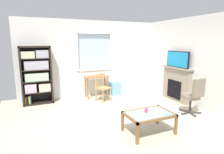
% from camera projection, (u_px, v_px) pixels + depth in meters
% --- Properties ---
extents(ground, '(5.93, 5.66, 0.02)m').
position_uv_depth(ground, '(119.00, 118.00, 4.82)').
color(ground, beige).
extents(wall_back_with_window, '(4.93, 0.15, 2.66)m').
position_uv_depth(wall_back_with_window, '(90.00, 59.00, 6.65)').
color(wall_back_with_window, silver).
rests_on(wall_back_with_window, ground).
extents(wall_right, '(0.12, 4.86, 2.66)m').
position_uv_depth(wall_right, '(195.00, 62.00, 5.57)').
color(wall_right, silver).
rests_on(wall_right, ground).
extents(bookshelf, '(0.90, 0.38, 1.81)m').
position_uv_depth(bookshelf, '(36.00, 74.00, 5.77)').
color(bookshelf, black).
rests_on(bookshelf, ground).
extents(desk_under_window, '(0.83, 0.41, 0.75)m').
position_uv_depth(desk_under_window, '(96.00, 80.00, 6.51)').
color(desk_under_window, olive).
rests_on(desk_under_window, ground).
extents(wooden_chair, '(0.54, 0.53, 0.90)m').
position_uv_depth(wooden_chair, '(102.00, 87.00, 6.08)').
color(wooden_chair, tan).
rests_on(wooden_chair, ground).
extents(plastic_drawer_unit, '(0.35, 0.40, 0.48)m').
position_uv_depth(plastic_drawer_unit, '(115.00, 88.00, 6.91)').
color(plastic_drawer_unit, '#72ADDB').
rests_on(plastic_drawer_unit, ground).
extents(fireplace, '(0.26, 1.19, 1.11)m').
position_uv_depth(fireplace, '(176.00, 84.00, 6.14)').
color(fireplace, gray).
rests_on(fireplace, ground).
extents(tv, '(0.06, 0.92, 0.52)m').
position_uv_depth(tv, '(178.00, 59.00, 5.98)').
color(tv, black).
rests_on(tv, fireplace).
extents(office_chair, '(0.56, 0.58, 1.00)m').
position_uv_depth(office_chair, '(194.00, 95.00, 4.95)').
color(office_chair, '#7A6B5B').
rests_on(office_chair, ground).
extents(coffee_table, '(1.00, 0.67, 0.44)m').
position_uv_depth(coffee_table, '(149.00, 116.00, 3.97)').
color(coffee_table, '#8C9E99').
rests_on(coffee_table, ground).
extents(sippy_cup, '(0.07, 0.07, 0.09)m').
position_uv_depth(sippy_cup, '(146.00, 110.00, 4.01)').
color(sippy_cup, '#DB3D84').
rests_on(sippy_cup, coffee_table).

